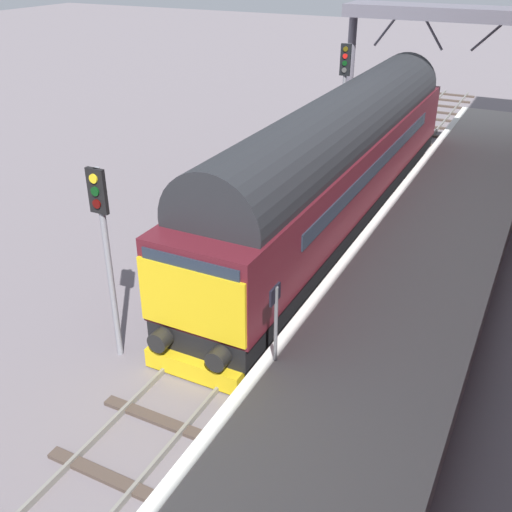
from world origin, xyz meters
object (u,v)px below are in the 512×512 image
(diesel_locomotive, at_px, (339,158))
(platform_number_sign, at_px, (275,312))
(signal_post_far, at_px, (344,89))
(signal_post_mid, at_px, (105,242))

(diesel_locomotive, distance_m, platform_number_sign, 9.21)
(diesel_locomotive, relative_size, platform_number_sign, 10.53)
(diesel_locomotive, relative_size, signal_post_far, 3.64)
(signal_post_mid, bearing_deg, platform_number_sign, 4.42)
(signal_post_far, bearing_deg, signal_post_mid, -90.00)
(signal_post_mid, height_order, signal_post_far, signal_post_far)
(diesel_locomotive, bearing_deg, signal_post_mid, -102.61)
(diesel_locomotive, xyz_separation_m, signal_post_mid, (-2.08, -9.32, 0.54))
(signal_post_far, bearing_deg, platform_number_sign, -75.36)
(diesel_locomotive, relative_size, signal_post_mid, 3.98)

